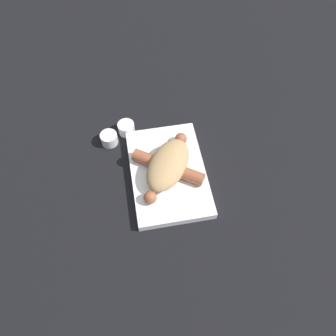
# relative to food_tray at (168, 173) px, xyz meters

# --- Properties ---
(ground_plane) EXTENTS (3.00, 3.00, 0.00)m
(ground_plane) POSITION_rel_food_tray_xyz_m (0.00, 0.00, -0.01)
(ground_plane) COLOR black
(food_tray) EXTENTS (0.25, 0.17, 0.02)m
(food_tray) POSITION_rel_food_tray_xyz_m (0.00, 0.00, 0.00)
(food_tray) COLOR white
(food_tray) RESTS_ON ground_plane
(bread_roll) EXTENTS (0.16, 0.15, 0.05)m
(bread_roll) POSITION_rel_food_tray_xyz_m (0.00, 0.00, 0.03)
(bread_roll) COLOR tan
(bread_roll) RESTS_ON food_tray
(sausage) EXTENTS (0.17, 0.16, 0.03)m
(sausage) POSITION_rel_food_tray_xyz_m (-0.00, -0.00, 0.02)
(sausage) COLOR #9E5638
(sausage) RESTS_ON food_tray
(pickled_veggies) EXTENTS (0.04, 0.04, 0.00)m
(pickled_veggies) POSITION_rel_food_tray_xyz_m (-0.05, 0.03, 0.01)
(pickled_veggies) COLOR orange
(pickled_veggies) RESTS_ON food_tray
(condiment_cup_near) EXTENTS (0.04, 0.04, 0.03)m
(condiment_cup_near) POSITION_rel_food_tray_xyz_m (-0.14, -0.08, 0.00)
(condiment_cup_near) COLOR white
(condiment_cup_near) RESTS_ON ground_plane
(condiment_cup_far) EXTENTS (0.04, 0.04, 0.03)m
(condiment_cup_far) POSITION_rel_food_tray_xyz_m (-0.12, -0.12, 0.00)
(condiment_cup_far) COLOR white
(condiment_cup_far) RESTS_ON ground_plane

